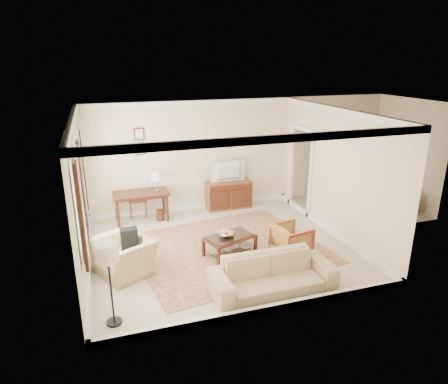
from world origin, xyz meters
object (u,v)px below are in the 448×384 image
sideboard (229,195)px  tv (229,165)px  sofa (273,269)px  striped_armchair (291,238)px  club_armchair (124,250)px  coffee_table (230,240)px  writing_desk (141,197)px

sideboard → tv: size_ratio=1.33×
tv → sofa: bearing=82.1°
striped_armchair → sofa: sofa is taller
club_armchair → sofa: 2.82m
coffee_table → club_armchair: size_ratio=1.10×
tv → sideboard: bearing=-90.0°
writing_desk → sofa: size_ratio=0.62×
striped_armchair → tv: bearing=-3.4°
sofa → writing_desk: bearing=113.9°
tv → sofa: (-0.58, -4.13, -0.78)m
sideboard → coffee_table: sideboard is taller
sideboard → sofa: 4.19m
sideboard → tv: (-0.00, -0.02, 0.83)m
writing_desk → coffee_table: bearing=-58.3°
sideboard → writing_desk: bearing=-175.7°
coffee_table → sofa: size_ratio=0.53×
writing_desk → tv: 2.43m
sofa → sideboard: bearing=81.8°
sideboard → sofa: (-0.58, -4.15, 0.05)m
writing_desk → coffee_table: (1.51, -2.45, -0.30)m
writing_desk → sofa: bearing=-65.8°
tv → striped_armchair: bearing=97.3°
coffee_table → club_armchair: 2.14m
tv → club_armchair: size_ratio=0.87×
writing_desk → sofa: 4.36m
coffee_table → sofa: 1.56m
sideboard → coffee_table: (-0.85, -2.62, -0.05)m
sideboard → coffee_table: size_ratio=1.05×
striped_armchair → sofa: 1.51m
writing_desk → club_armchair: bearing=-104.0°
coffee_table → club_armchair: (-2.13, -0.05, 0.13)m
writing_desk → striped_armchair: (2.74, -2.81, -0.28)m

